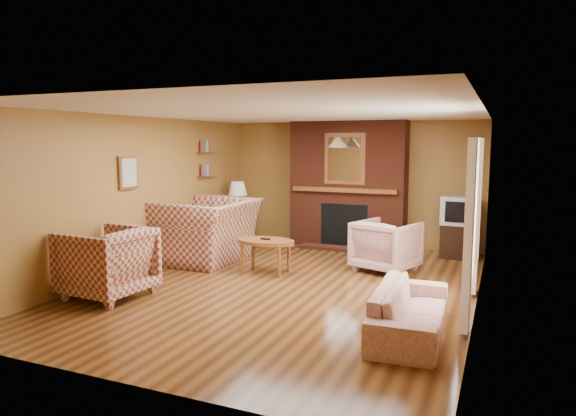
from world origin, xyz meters
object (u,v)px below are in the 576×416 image
at_px(floral_armchair, 386,246).
at_px(coffee_table, 266,244).
at_px(fireplace, 348,186).
at_px(plaid_armchair, 107,262).
at_px(table_lamp, 238,196).
at_px(floral_sofa, 410,310).
at_px(side_table, 238,228).
at_px(crt_tv, 459,210).
at_px(plaid_loveseat, 207,230).
at_px(tv_stand, 458,241).

height_order(floral_armchair, coffee_table, floral_armchair).
distance_m(fireplace, coffee_table, 2.64).
distance_m(plaid_armchair, table_lamp, 3.87).
bearing_deg(floral_sofa, plaid_armchair, 90.76).
relative_size(coffee_table, side_table, 1.53).
height_order(floral_sofa, table_lamp, table_lamp).
relative_size(floral_sofa, crt_tv, 2.97).
height_order(plaid_armchair, crt_tv, crt_tv).
bearing_deg(table_lamp, floral_sofa, -42.01).
height_order(plaid_loveseat, tv_stand, plaid_loveseat).
xyz_separation_m(fireplace, side_table, (-2.10, -0.53, -0.88)).
distance_m(fireplace, floral_armchair, 2.11).
xyz_separation_m(table_lamp, tv_stand, (4.15, 0.35, -0.66)).
height_order(fireplace, plaid_armchair, fireplace).
xyz_separation_m(floral_sofa, crt_tv, (0.15, 3.95, 0.58)).
bearing_deg(side_table, coffee_table, -51.75).
xyz_separation_m(floral_sofa, floral_armchair, (-0.80, 2.52, 0.15)).
relative_size(floral_sofa, side_table, 2.85).
relative_size(floral_sofa, table_lamp, 2.75).
bearing_deg(plaid_loveseat, fireplace, 138.07).
relative_size(floral_armchair, table_lamp, 1.40).
distance_m(plaid_armchair, side_table, 3.84).
bearing_deg(side_table, tv_stand, 4.82).
relative_size(fireplace, floral_armchair, 2.74).
height_order(side_table, tv_stand, side_table).
height_order(plaid_loveseat, side_table, plaid_loveseat).
distance_m(plaid_armchair, floral_armchair, 4.11).
bearing_deg(fireplace, plaid_loveseat, -131.60).
height_order(plaid_loveseat, coffee_table, plaid_loveseat).
bearing_deg(crt_tv, plaid_armchair, -133.74).
distance_m(fireplace, crt_tv, 2.09).
height_order(fireplace, side_table, fireplace).
relative_size(side_table, crt_tv, 1.04).
bearing_deg(coffee_table, side_table, 128.25).
height_order(fireplace, coffee_table, fireplace).
xyz_separation_m(fireplace, crt_tv, (2.05, -0.19, -0.35)).
bearing_deg(table_lamp, crt_tv, 4.74).
bearing_deg(floral_sofa, crt_tv, -4.89).
height_order(side_table, table_lamp, table_lamp).
height_order(floral_armchair, table_lamp, table_lamp).
height_order(plaid_loveseat, crt_tv, crt_tv).
bearing_deg(floral_armchair, side_table, 0.43).
bearing_deg(tv_stand, plaid_armchair, -131.40).
distance_m(plaid_loveseat, floral_sofa, 4.28).
distance_m(plaid_armchair, coffee_table, 2.35).
height_order(floral_sofa, side_table, side_table).
relative_size(fireplace, crt_tv, 4.12).
distance_m(floral_sofa, floral_armchair, 2.65).
relative_size(fireplace, tv_stand, 4.09).
height_order(floral_armchair, side_table, floral_armchair).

